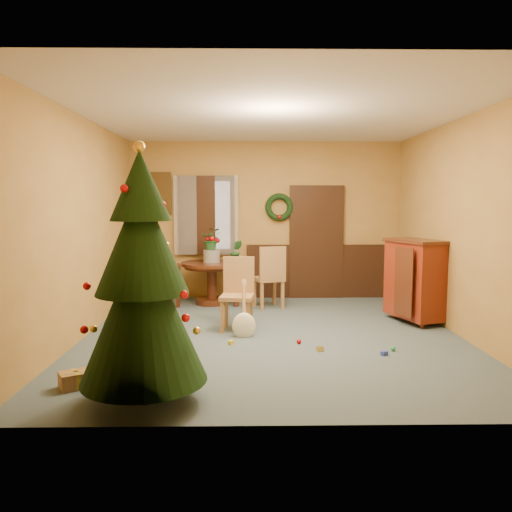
{
  "coord_description": "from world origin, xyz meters",
  "views": [
    {
      "loc": [
        -0.33,
        -6.56,
        1.76
      ],
      "look_at": [
        -0.22,
        0.4,
        1.03
      ],
      "focal_mm": 35.0,
      "sensor_mm": 36.0,
      "label": 1
    }
  ],
  "objects_px": {
    "writing_desk": "(154,275)",
    "sideboard": "(415,278)",
    "chair_near": "(238,291)",
    "christmas_tree": "(142,282)",
    "dining_table": "(212,275)"
  },
  "relations": [
    {
      "from": "writing_desk",
      "to": "sideboard",
      "type": "distance_m",
      "value": 4.2
    },
    {
      "from": "sideboard",
      "to": "chair_near",
      "type": "bearing_deg",
      "value": -171.74
    },
    {
      "from": "sideboard",
      "to": "writing_desk",
      "type": "bearing_deg",
      "value": 165.37
    },
    {
      "from": "chair_near",
      "to": "christmas_tree",
      "type": "bearing_deg",
      "value": -106.53
    },
    {
      "from": "dining_table",
      "to": "writing_desk",
      "type": "relative_size",
      "value": 1.16
    },
    {
      "from": "christmas_tree",
      "to": "writing_desk",
      "type": "height_order",
      "value": "christmas_tree"
    },
    {
      "from": "chair_near",
      "to": "christmas_tree",
      "type": "distance_m",
      "value": 2.77
    },
    {
      "from": "christmas_tree",
      "to": "dining_table",
      "type": "bearing_deg",
      "value": 86.32
    },
    {
      "from": "christmas_tree",
      "to": "sideboard",
      "type": "xyz_separation_m",
      "value": [
        3.4,
        2.99,
        -0.42
      ]
    },
    {
      "from": "dining_table",
      "to": "writing_desk",
      "type": "xyz_separation_m",
      "value": [
        -0.95,
        -0.35,
        0.05
      ]
    },
    {
      "from": "chair_near",
      "to": "sideboard",
      "type": "relative_size",
      "value": 0.82
    },
    {
      "from": "dining_table",
      "to": "chair_near",
      "type": "distance_m",
      "value": 1.86
    },
    {
      "from": "dining_table",
      "to": "chair_near",
      "type": "relative_size",
      "value": 1.06
    },
    {
      "from": "dining_table",
      "to": "writing_desk",
      "type": "distance_m",
      "value": 1.01
    },
    {
      "from": "dining_table",
      "to": "chair_near",
      "type": "bearing_deg",
      "value": -74.65
    }
  ]
}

